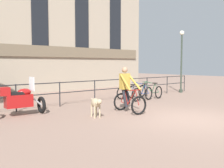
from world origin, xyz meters
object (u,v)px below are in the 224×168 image
cyclist_with_bike (127,92)px  street_lamp (181,58)px  parked_bicycle_near_lamp (129,93)px  parked_bicycle_mid_left (140,92)px  dog (96,104)px  parked_motorcycle (18,100)px  parked_bicycle_mid_right (150,91)px

cyclist_with_bike → street_lamp: 7.84m
parked_bicycle_near_lamp → parked_bicycle_mid_left: bearing=-179.3°
street_lamp → dog: bearing=-163.9°
dog → parked_bicycle_near_lamp: 4.36m
dog → parked_motorcycle: (-1.86, 1.98, 0.08)m
cyclist_with_bike → parked_motorcycle: cyclist_with_bike is taller
parked_motorcycle → parked_bicycle_mid_right: parked_motorcycle is taller
parked_bicycle_mid_left → parked_bicycle_mid_right: bearing=170.5°
parked_bicycle_mid_left → street_lamp: (4.22, 0.36, 1.83)m
dog → parked_bicycle_mid_right: size_ratio=0.73×
parked_motorcycle → parked_bicycle_mid_left: size_ratio=1.49×
parked_bicycle_mid_left → parked_motorcycle: bearing=-7.8°
cyclist_with_bike → street_lamp: (7.29, 2.51, 1.43)m
dog → parked_bicycle_mid_left: parked_bicycle_mid_left is taller
cyclist_with_bike → parked_bicycle_mid_right: size_ratio=1.44×
dog → parked_motorcycle: size_ratio=0.48×
dog → parked_motorcycle: parked_motorcycle is taller
parked_bicycle_near_lamp → parked_bicycle_mid_right: 1.62m
cyclist_with_bike → dog: 1.55m
parked_bicycle_mid_right → parked_bicycle_near_lamp: bearing=-7.0°
parked_bicycle_mid_left → street_lamp: size_ratio=0.31×
parked_bicycle_near_lamp → parked_motorcycle: bearing=2.8°
parked_bicycle_mid_right → street_lamp: bearing=179.0°
parked_bicycle_near_lamp → parked_bicycle_mid_left: size_ratio=0.93×
parked_motorcycle → parked_bicycle_mid_left: bearing=-84.5°
cyclist_with_bike → parked_bicycle_mid_left: cyclist_with_bike is taller
parked_motorcycle → street_lamp: 10.82m
parked_bicycle_mid_left → street_lamp: 4.62m
dog → parked_bicycle_mid_left: size_ratio=0.71×
parked_motorcycle → parked_bicycle_near_lamp: bearing=-84.3°
parked_bicycle_mid_left → parked_bicycle_mid_right: (0.81, -0.00, -0.00)m
dog → parked_bicycle_near_lamp: (3.78, 2.18, -0.12)m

